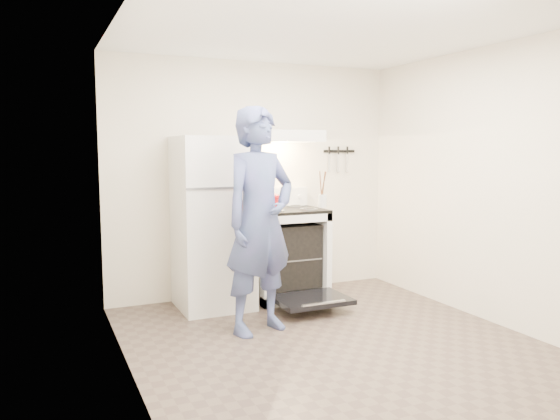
# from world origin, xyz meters

# --- Properties ---
(floor) EXTENTS (3.60, 3.60, 0.00)m
(floor) POSITION_xyz_m (0.00, 0.00, 0.00)
(floor) COLOR brown
(floor) RESTS_ON ground
(back_wall) EXTENTS (3.20, 0.02, 2.50)m
(back_wall) POSITION_xyz_m (0.00, 1.80, 1.25)
(back_wall) COLOR silver
(back_wall) RESTS_ON ground
(refrigerator) EXTENTS (0.70, 0.70, 1.70)m
(refrigerator) POSITION_xyz_m (-0.58, 1.45, 0.85)
(refrigerator) COLOR white
(refrigerator) RESTS_ON floor
(stove_body) EXTENTS (0.76, 0.65, 0.92)m
(stove_body) POSITION_xyz_m (0.23, 1.48, 0.46)
(stove_body) COLOR white
(stove_body) RESTS_ON floor
(cooktop) EXTENTS (0.76, 0.65, 0.03)m
(cooktop) POSITION_xyz_m (0.23, 1.48, 0.94)
(cooktop) COLOR black
(cooktop) RESTS_ON stove_body
(backsplash) EXTENTS (0.76, 0.07, 0.20)m
(backsplash) POSITION_xyz_m (0.23, 1.76, 1.05)
(backsplash) COLOR white
(backsplash) RESTS_ON cooktop
(oven_door) EXTENTS (0.70, 0.54, 0.04)m
(oven_door) POSITION_xyz_m (0.23, 0.88, 0.12)
(oven_door) COLOR black
(oven_door) RESTS_ON floor
(oven_rack) EXTENTS (0.60, 0.52, 0.01)m
(oven_rack) POSITION_xyz_m (0.23, 1.48, 0.44)
(oven_rack) COLOR slate
(oven_rack) RESTS_ON stove_body
(range_hood) EXTENTS (0.76, 0.50, 0.12)m
(range_hood) POSITION_xyz_m (0.23, 1.55, 1.71)
(range_hood) COLOR white
(range_hood) RESTS_ON back_wall
(knife_strip) EXTENTS (0.40, 0.02, 0.03)m
(knife_strip) POSITION_xyz_m (1.05, 1.79, 1.55)
(knife_strip) COLOR black
(knife_strip) RESTS_ON back_wall
(pizza_stone) EXTENTS (0.36, 0.36, 0.02)m
(pizza_stone) POSITION_xyz_m (0.17, 1.50, 0.45)
(pizza_stone) COLOR #937456
(pizza_stone) RESTS_ON oven_rack
(tea_kettle) EXTENTS (0.23, 0.19, 0.27)m
(tea_kettle) POSITION_xyz_m (-0.01, 1.54, 1.09)
(tea_kettle) COLOR silver
(tea_kettle) RESTS_ON cooktop
(utensil_jar) EXTENTS (0.11, 0.11, 0.13)m
(utensil_jar) POSITION_xyz_m (0.53, 1.22, 1.05)
(utensil_jar) COLOR silver
(utensil_jar) RESTS_ON cooktop
(person) EXTENTS (0.81, 0.66, 1.94)m
(person) POSITION_xyz_m (-0.43, 0.58, 0.97)
(person) COLOR #314868
(person) RESTS_ON floor
(dutch_oven) EXTENTS (0.38, 0.31, 0.24)m
(dutch_oven) POSITION_xyz_m (-0.23, 0.97, 1.06)
(dutch_oven) COLOR red
(dutch_oven) RESTS_ON person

